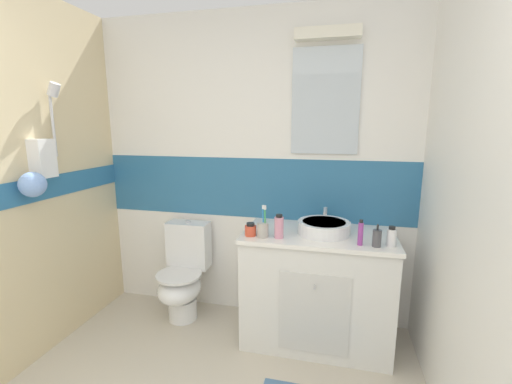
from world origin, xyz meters
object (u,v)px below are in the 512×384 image
object	(u,v)px
sink_basin	(324,227)
toothpaste_tube_upright	(361,233)
toothbrush_cup	(263,229)
lotion_bottle_short	(391,237)
toilet	(183,275)
soap_dispenser	(377,238)
hair_gel_jar	(251,230)
mouthwash_bottle	(279,227)

from	to	relation	value
sink_basin	toothpaste_tube_upright	xyz separation A→B (m)	(0.24, -0.19, 0.03)
toothbrush_cup	lotion_bottle_short	bearing A→B (deg)	0.80
toilet	soap_dispenser	size ratio (longest dim) A/B	5.39
sink_basin	hair_gel_jar	world-z (taller)	sink_basin
sink_basin	lotion_bottle_short	bearing A→B (deg)	-21.21
toothbrush_cup	toothpaste_tube_upright	xyz separation A→B (m)	(0.65, -0.01, 0.02)
toothbrush_cup	soap_dispenser	bearing A→B (deg)	-1.32
soap_dispenser	lotion_bottle_short	xyz separation A→B (m)	(0.09, 0.03, 0.00)
sink_basin	toilet	bearing A→B (deg)	176.92
sink_basin	lotion_bottle_short	xyz separation A→B (m)	(0.43, -0.17, 0.01)
soap_dispenser	mouthwash_bottle	xyz separation A→B (m)	(-0.64, 0.02, 0.02)
toothpaste_tube_upright	toothbrush_cup	bearing A→B (deg)	178.87
sink_basin	toilet	size ratio (longest dim) A/B	0.51
sink_basin	mouthwash_bottle	xyz separation A→B (m)	(-0.30, -0.17, 0.03)
toilet	toothbrush_cup	bearing A→B (deg)	-18.11
soap_dispenser	mouthwash_bottle	size ratio (longest dim) A/B	0.90
soap_dispenser	hair_gel_jar	bearing A→B (deg)	178.23
hair_gel_jar	toilet	bearing A→B (deg)	160.22
toothbrush_cup	lotion_bottle_short	size ratio (longest dim) A/B	1.70
soap_dispenser	hair_gel_jar	world-z (taller)	soap_dispenser
toothpaste_tube_upright	mouthwash_bottle	bearing A→B (deg)	178.13
soap_dispenser	lotion_bottle_short	distance (m)	0.10
mouthwash_bottle	lotion_bottle_short	world-z (taller)	mouthwash_bottle
toilet	hair_gel_jar	xyz separation A→B (m)	(0.65, -0.23, 0.52)
soap_dispenser	mouthwash_bottle	world-z (taller)	mouthwash_bottle
toilet	mouthwash_bottle	size ratio (longest dim) A/B	4.85
mouthwash_bottle	toothpaste_tube_upright	world-z (taller)	toothpaste_tube_upright
mouthwash_bottle	toothpaste_tube_upright	distance (m)	0.54
toilet	hair_gel_jar	bearing A→B (deg)	-19.78
toothbrush_cup	toothpaste_tube_upright	distance (m)	0.65
toilet	lotion_bottle_short	world-z (taller)	lotion_bottle_short
lotion_bottle_short	toothpaste_tube_upright	bearing A→B (deg)	-172.72
hair_gel_jar	lotion_bottle_short	world-z (taller)	lotion_bottle_short
mouthwash_bottle	soap_dispenser	bearing A→B (deg)	-1.97
sink_basin	lotion_bottle_short	distance (m)	0.46
toothpaste_tube_upright	lotion_bottle_short	bearing A→B (deg)	7.28
toilet	hair_gel_jar	distance (m)	0.86
toothbrush_cup	hair_gel_jar	size ratio (longest dim) A/B	2.47
toothbrush_cup	lotion_bottle_short	xyz separation A→B (m)	(0.84, 0.01, 0.00)
hair_gel_jar	lotion_bottle_short	xyz separation A→B (m)	(0.93, 0.00, 0.02)
lotion_bottle_short	toothbrush_cup	bearing A→B (deg)	-179.20
mouthwash_bottle	hair_gel_jar	bearing A→B (deg)	178.87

